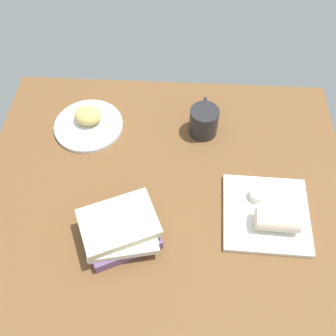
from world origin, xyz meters
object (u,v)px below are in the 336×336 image
at_px(square_plate, 266,214).
at_px(sauce_cup, 257,195).
at_px(book_stack, 121,230).
at_px(coffee_mug, 204,120).
at_px(scone_pastry, 88,116).
at_px(breakfast_wrap, 277,220).
at_px(round_plate, 89,126).

bearing_deg(square_plate, sauce_cup, 116.37).
relative_size(sauce_cup, book_stack, 0.19).
xyz_separation_m(book_stack, coffee_mug, (0.22, 0.39, 0.01)).
bearing_deg(book_stack, sauce_cup, 20.03).
distance_m(scone_pastry, square_plate, 0.64).
bearing_deg(book_stack, breakfast_wrap, 6.78).
height_order(square_plate, coffee_mug, coffee_mug).
distance_m(square_plate, book_stack, 0.41).
bearing_deg(book_stack, coffee_mug, 60.79).
bearing_deg(breakfast_wrap, square_plate, 29.15).
bearing_deg(coffee_mug, scone_pastry, 178.60).
xyz_separation_m(scone_pastry, breakfast_wrap, (0.57, -0.35, 0.01)).
height_order(round_plate, coffee_mug, coffee_mug).
bearing_deg(book_stack, round_plate, 112.17).
height_order(scone_pastry, book_stack, book_stack).
height_order(square_plate, sauce_cup, sauce_cup).
relative_size(square_plate, coffee_mug, 1.67).
height_order(scone_pastry, breakfast_wrap, breakfast_wrap).
bearing_deg(breakfast_wrap, book_stack, 99.56).
relative_size(book_stack, coffee_mug, 1.65).
distance_m(round_plate, breakfast_wrap, 0.67).
relative_size(round_plate, coffee_mug, 1.57).
relative_size(scone_pastry, breakfast_wrap, 0.76).
xyz_separation_m(round_plate, square_plate, (0.56, -0.30, 0.00)).
bearing_deg(round_plate, breakfast_wrap, -30.50).
bearing_deg(book_stack, scone_pastry, 111.41).
bearing_deg(square_plate, breakfast_wrap, -63.63).
height_order(scone_pastry, coffee_mug, coffee_mug).
relative_size(sauce_cup, coffee_mug, 0.32).
relative_size(square_plate, book_stack, 1.01).
height_order(round_plate, breakfast_wrap, breakfast_wrap).
relative_size(scone_pastry, sauce_cup, 1.96).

